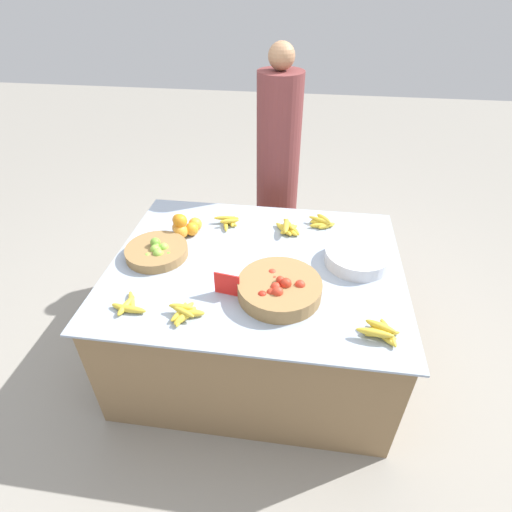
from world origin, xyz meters
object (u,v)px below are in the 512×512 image
tomato_basket (280,288)px  price_sign (227,284)px  metal_bowl (357,257)px  vendor_person (277,175)px  lime_bowl (157,251)px

tomato_basket → price_sign: bearing=-173.5°
tomato_basket → metal_bowl: (0.37, 0.30, -0.01)m
metal_bowl → vendor_person: size_ratio=0.21×
price_sign → lime_bowl: bearing=158.9°
vendor_person → price_sign: bearing=-95.7°
tomato_basket → metal_bowl: size_ratio=1.18×
metal_bowl → price_sign: (-0.62, -0.33, 0.02)m
tomato_basket → vendor_person: 1.18m
lime_bowl → tomato_basket: (0.67, -0.22, 0.01)m
metal_bowl → vendor_person: bearing=119.6°
tomato_basket → metal_bowl: bearing=39.3°
lime_bowl → vendor_person: vendor_person is taller
lime_bowl → price_sign: (0.43, -0.25, 0.03)m
tomato_basket → vendor_person: bearing=96.0°
lime_bowl → price_sign: price_sign is taller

